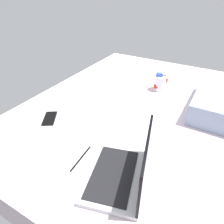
{
  "coord_description": "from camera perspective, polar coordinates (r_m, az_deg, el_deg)",
  "views": [
    {
      "loc": [
        109.87,
        40.82,
        88.31
      ],
      "look_at": [
        24.4,
        -8.07,
        24.0
      ],
      "focal_mm": 32.96,
      "sensor_mm": 36.0,
      "label": 1
    }
  ],
  "objects": [
    {
      "name": "bed_mattress",
      "position": [
        1.42,
        7.77,
        -1.28
      ],
      "size": [
        180.0,
        140.0,
        18.0
      ],
      "primitive_type": "cube",
      "color": "silver",
      "rests_on": "ground"
    },
    {
      "name": "cell_phone",
      "position": [
        1.28,
        -16.91,
        -1.69
      ],
      "size": [
        15.45,
        13.3,
        0.8
      ],
      "primitive_type": "cube",
      "rotation": [
        0.0,
        0.0,
        2.14
      ],
      "color": "black",
      "rests_on": "bed_mattress"
    },
    {
      "name": "charger_cable",
      "position": [
        0.99,
        -8.61,
        -12.56
      ],
      "size": [
        16.99,
        2.07,
        0.6
      ],
      "primitive_type": "cube",
      "rotation": [
        0.0,
        0.0,
        0.09
      ],
      "color": "black",
      "rests_on": "bed_mattress"
    },
    {
      "name": "snack_cup",
      "position": [
        1.56,
        13.15,
        7.95
      ],
      "size": [
        10.04,
        9.96,
        13.62
      ],
      "color": "silver",
      "rests_on": "bed_mattress"
    },
    {
      "name": "laptop",
      "position": [
        0.87,
        3.3,
        -16.25
      ],
      "size": [
        37.86,
        30.82,
        23.0
      ],
      "rotation": [
        0.0,
        0.0,
        0.26
      ],
      "color": "#B7BABC",
      "rests_on": "bed_mattress"
    }
  ]
}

